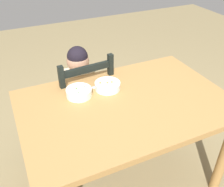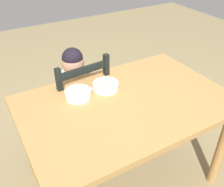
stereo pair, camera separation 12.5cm
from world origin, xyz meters
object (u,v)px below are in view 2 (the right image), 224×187
Objects in this scene: dining_table at (126,114)px; child_figure at (77,88)px; bowl_of_carrots at (106,86)px; spoon at (95,88)px; dining_chair at (78,106)px; bowl_of_peas at (78,94)px.

child_figure is at bearing 107.03° from dining_table.
spoon is (-0.06, 0.04, -0.02)m from bowl_of_carrots.
dining_chair reaches higher than dining_table.
dining_chair reaches higher than bowl_of_peas.
bowl_of_carrots is 0.07m from spoon.
bowl_of_carrots is 1.31× the size of spoon.
dining_table is 1.45× the size of dining_chair.
child_figure is at bearing 70.61° from bowl_of_peas.
spoon reaches higher than dining_table.
bowl_of_carrots is (0.21, 0.00, -0.00)m from bowl_of_peas.
spoon is (-0.11, 0.23, 0.11)m from dining_table.
bowl_of_peas is 0.21m from bowl_of_carrots.
bowl_of_peas is 0.15m from spoon.
bowl_of_peas is (-0.25, 0.19, 0.14)m from dining_table.
spoon is at bearing -80.64° from child_figure.
dining_table is at bearing -37.50° from bowl_of_peas.
dining_table is 0.51m from child_figure.
dining_chair is (-0.14, 0.49, -0.20)m from dining_table.
spoon is at bearing 148.72° from bowl_of_carrots.
dining_chair is 0.41m from spoon.
dining_table is at bearing -73.64° from dining_chair.
dining_table is at bearing -65.14° from spoon.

